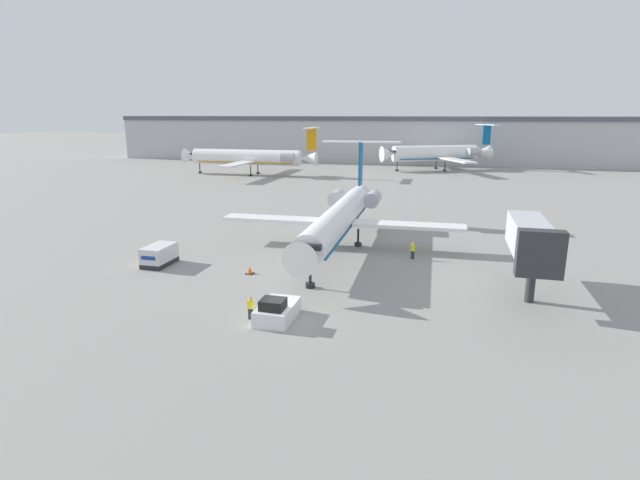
{
  "coord_description": "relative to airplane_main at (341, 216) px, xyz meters",
  "views": [
    {
      "loc": [
        10.35,
        -30.6,
        14.1
      ],
      "look_at": [
        0.0,
        10.32,
        3.35
      ],
      "focal_mm": 28.0,
      "sensor_mm": 36.0,
      "label": 1
    }
  ],
  "objects": [
    {
      "name": "ground_plane",
      "position": [
        0.38,
        -20.84,
        -3.41
      ],
      "size": [
        600.0,
        600.0,
        0.0
      ],
      "primitive_type": "plane",
      "color": "gray"
    },
    {
      "name": "terminal_building",
      "position": [
        0.38,
        99.16,
        3.23
      ],
      "size": [
        180.0,
        16.8,
        13.22
      ],
      "color": "#B2B2B7",
      "rests_on": "ground"
    },
    {
      "name": "airplane_main",
      "position": [
        0.0,
        0.0,
        0.0
      ],
      "size": [
        26.27,
        32.1,
        10.57
      ],
      "color": "white",
      "rests_on": "ground"
    },
    {
      "name": "pushback_tug",
      "position": [
        -0.2,
        -20.52,
        -2.74
      ],
      "size": [
        2.35,
        4.05,
        1.82
      ],
      "color": "silver",
      "rests_on": "ground"
    },
    {
      "name": "luggage_cart",
      "position": [
        -15.37,
        -10.89,
        -2.45
      ],
      "size": [
        2.08,
        3.66,
        1.92
      ],
      "color": "#232326",
      "rests_on": "ground"
    },
    {
      "name": "worker_near_tug",
      "position": [
        -2.03,
        -20.92,
        -2.54
      ],
      "size": [
        0.4,
        0.24,
        1.68
      ],
      "color": "#232838",
      "rests_on": "ground"
    },
    {
      "name": "worker_by_wing",
      "position": [
        7.97,
        -2.89,
        -2.52
      ],
      "size": [
        0.4,
        0.24,
        1.7
      ],
      "color": "#232838",
      "rests_on": "ground"
    },
    {
      "name": "traffic_cone_left",
      "position": [
        -5.98,
        -11.33,
        -3.08
      ],
      "size": [
        0.71,
        0.71,
        0.7
      ],
      "color": "black",
      "rests_on": "ground"
    },
    {
      "name": "airplane_parked_far_left",
      "position": [
        8.37,
        79.92,
        0.85
      ],
      "size": [
        28.95,
        31.41,
        11.34
      ],
      "color": "white",
      "rests_on": "ground"
    },
    {
      "name": "airplane_parked_far_right",
      "position": [
        -33.93,
        58.55,
        0.72
      ],
      "size": [
        32.93,
        30.0,
        10.99
      ],
      "color": "white",
      "rests_on": "ground"
    },
    {
      "name": "jet_bridge",
      "position": [
        17.5,
        -10.72,
        1.03
      ],
      "size": [
        3.2,
        10.23,
        6.19
      ],
      "color": "#2D2D33",
      "rests_on": "ground"
    }
  ]
}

